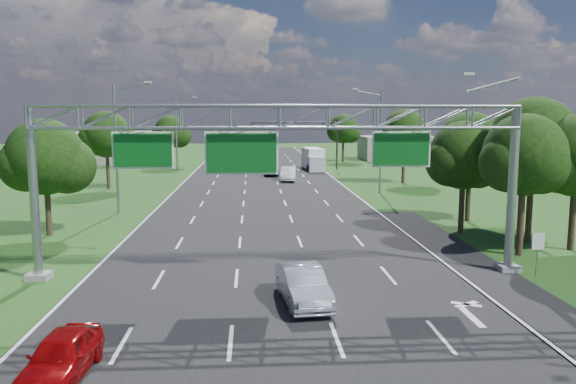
{
  "coord_description": "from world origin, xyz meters",
  "views": [
    {
      "loc": [
        -1.02,
        -14.06,
        7.57
      ],
      "look_at": [
        0.77,
        13.82,
        3.75
      ],
      "focal_mm": 35.0,
      "sensor_mm": 36.0,
      "label": 1
    }
  ],
  "objects": [
    {
      "name": "tree_verge_la",
      "position": [
        -13.92,
        22.04,
        4.76
      ],
      "size": [
        5.76,
        4.8,
        7.4
      ],
      "color": "#2D2116",
      "rests_on": "ground"
    },
    {
      "name": "box_truck",
      "position": [
        7.62,
        64.54,
        1.43
      ],
      "size": [
        2.81,
        8.06,
        2.98
      ],
      "rotation": [
        0.0,
        0.0,
        0.1
      ],
      "color": "white",
      "rests_on": "ground"
    },
    {
      "name": "traffic_signal",
      "position": [
        7.48,
        65.0,
        5.17
      ],
      "size": [
        12.21,
        0.24,
        7.0
      ],
      "color": "black",
      "rests_on": "ground"
    },
    {
      "name": "streetlight_l_near",
      "position": [
        -11.3,
        30.0,
        5.58
      ],
      "size": [
        2.97,
        0.22,
        10.16
      ],
      "color": "gray",
      "rests_on": "ground"
    },
    {
      "name": "building_right",
      "position": [
        24.0,
        82.0,
        2.0
      ],
      "size": [
        12.0,
        9.0,
        4.0
      ],
      "primitive_type": "cube",
      "color": "gray",
      "rests_on": "ground"
    },
    {
      "name": "streetlight_r_mid",
      "position": [
        11.3,
        40.0,
        5.58
      ],
      "size": [
        2.97,
        0.22,
        10.16
      ],
      "color": "gray",
      "rests_on": "ground"
    },
    {
      "name": "tree_cluster_right",
      "position": [
        14.8,
        19.19,
        5.31
      ],
      "size": [
        9.91,
        14.6,
        8.68
      ],
      "color": "#2D2116",
      "rests_on": "ground"
    },
    {
      "name": "silver_sedan",
      "position": [
        0.99,
        7.86,
        0.75
      ],
      "size": [
        2.13,
        4.74,
        1.51
      ],
      "primitive_type": "imported",
      "rotation": [
        0.0,
        0.0,
        0.12
      ],
      "color": "#B8BCC4",
      "rests_on": "ground"
    },
    {
      "name": "car_queue_c",
      "position": [
        -2.59,
        60.04,
        0.66
      ],
      "size": [
        1.65,
        3.92,
        1.33
      ],
      "primitive_type": "imported",
      "rotation": [
        0.0,
        0.0,
        0.02
      ],
      "color": "black",
      "rests_on": "ground"
    },
    {
      "name": "tree_verge_lc",
      "position": [
        -12.92,
        70.04,
        4.98
      ],
      "size": [
        5.76,
        4.8,
        7.62
      ],
      "color": "#2D2116",
      "rests_on": "ground"
    },
    {
      "name": "tree_verge_re",
      "position": [
        14.08,
        78.04,
        5.2
      ],
      "size": [
        5.76,
        4.8,
        7.84
      ],
      "color": "#2D2116",
      "rests_on": "ground"
    },
    {
      "name": "regulatory_sign",
      "position": [
        12.4,
        10.98,
        1.51
      ],
      "size": [
        0.6,
        0.08,
        2.1
      ],
      "color": "gray",
      "rests_on": "ground"
    },
    {
      "name": "car_queue_b",
      "position": [
        1.43,
        56.27,
        0.54
      ],
      "size": [
        2.07,
        4.02,
        1.09
      ],
      "primitive_type": "imported",
      "rotation": [
        0.0,
        0.0,
        -0.07
      ],
      "color": "black",
      "rests_on": "ground"
    },
    {
      "name": "tree_verge_lb",
      "position": [
        -15.92,
        45.04,
        5.41
      ],
      "size": [
        5.76,
        4.8,
        8.06
      ],
      "color": "#2D2116",
      "rests_on": "ground"
    },
    {
      "name": "ground",
      "position": [
        0.0,
        30.0,
        0.0
      ],
      "size": [
        220.0,
        220.0,
        0.0
      ],
      "primitive_type": "plane",
      "color": "#1E4916",
      "rests_on": "ground"
    },
    {
      "name": "road",
      "position": [
        0.0,
        30.0,
        0.0
      ],
      "size": [
        18.0,
        180.0,
        0.02
      ],
      "primitive_type": "cube",
      "color": "black",
      "rests_on": "ground"
    },
    {
      "name": "red_coupe",
      "position": [
        -6.59,
        1.77,
        0.67
      ],
      "size": [
        1.74,
        3.98,
        1.33
      ],
      "primitive_type": "imported",
      "rotation": [
        0.0,
        0.0,
        -0.04
      ],
      "color": "#940608",
      "rests_on": "ground"
    },
    {
      "name": "tree_verge_rd",
      "position": [
        16.08,
        48.04,
        5.63
      ],
      "size": [
        5.76,
        4.8,
        8.28
      ],
      "color": "#2D2116",
      "rests_on": "ground"
    },
    {
      "name": "road_flare",
      "position": [
        10.2,
        14.0,
        0.0
      ],
      "size": [
        3.0,
        30.0,
        0.02
      ],
      "primitive_type": "cube",
      "color": "black",
      "rests_on": "ground"
    },
    {
      "name": "sign_gantry",
      "position": [
        0.33,
        12.0,
        6.89
      ],
      "size": [
        23.5,
        1.0,
        9.56
      ],
      "color": "gray",
      "rests_on": "ground"
    },
    {
      "name": "car_queue_d",
      "position": [
        3.18,
        51.06,
        0.8
      ],
      "size": [
        2.16,
        5.01,
        1.61
      ],
      "primitive_type": "imported",
      "rotation": [
        0.0,
        0.0,
        -0.1
      ],
      "color": "white",
      "rests_on": "ground"
    },
    {
      "name": "streetlight_l_far",
      "position": [
        -11.3,
        65.0,
        5.58
      ],
      "size": [
        2.97,
        0.22,
        10.16
      ],
      "color": "gray",
      "rests_on": "ground"
    },
    {
      "name": "building_left",
      "position": [
        -22.0,
        78.0,
        2.5
      ],
      "size": [
        14.0,
        10.0,
        5.0
      ],
      "primitive_type": "cube",
      "color": "gray",
      "rests_on": "ground"
    }
  ]
}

